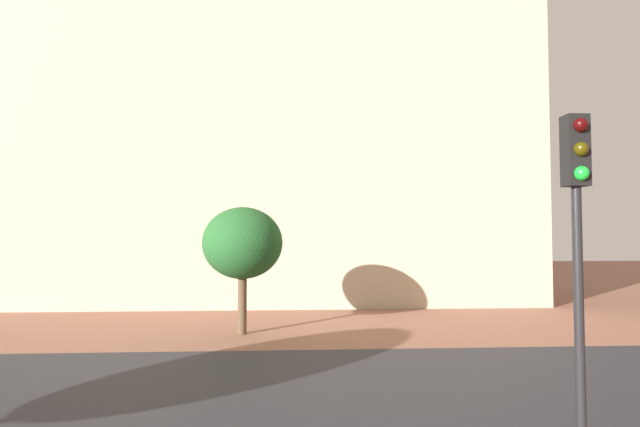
{
  "coord_description": "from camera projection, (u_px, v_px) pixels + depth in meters",
  "views": [
    {
      "loc": [
        -1.11,
        -2.78,
        3.44
      ],
      "look_at": [
        -0.36,
        9.64,
        4.01
      ],
      "focal_mm": 29.05,
      "sensor_mm": 36.0,
      "label": 1
    }
  ],
  "objects": [
    {
      "name": "traffic_light_pole",
      "position": [
        578.0,
        236.0,
        6.44
      ],
      "size": [
        0.28,
        0.34,
        4.98
      ],
      "color": "black",
      "rests_on": "ground_plane"
    },
    {
      "name": "ground_plane",
      "position": [
        334.0,
        378.0,
        12.65
      ],
      "size": [
        120.0,
        120.0,
        0.0
      ],
      "primitive_type": "plane",
      "color": "#93604C"
    },
    {
      "name": "tree_curb_far",
      "position": [
        243.0,
        243.0,
        18.53
      ],
      "size": [
        2.86,
        2.86,
        4.53
      ],
      "color": "brown",
      "rests_on": "ground_plane"
    },
    {
      "name": "landmark_building",
      "position": [
        274.0,
        95.0,
        30.35
      ],
      "size": [
        27.58,
        11.4,
        36.51
      ],
      "color": "beige",
      "rests_on": "ground_plane"
    },
    {
      "name": "street_asphalt_strip",
      "position": [
        339.0,
        393.0,
        11.39
      ],
      "size": [
        120.0,
        8.89,
        0.0
      ],
      "primitive_type": "cube",
      "color": "#2D2D33",
      "rests_on": "ground_plane"
    }
  ]
}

